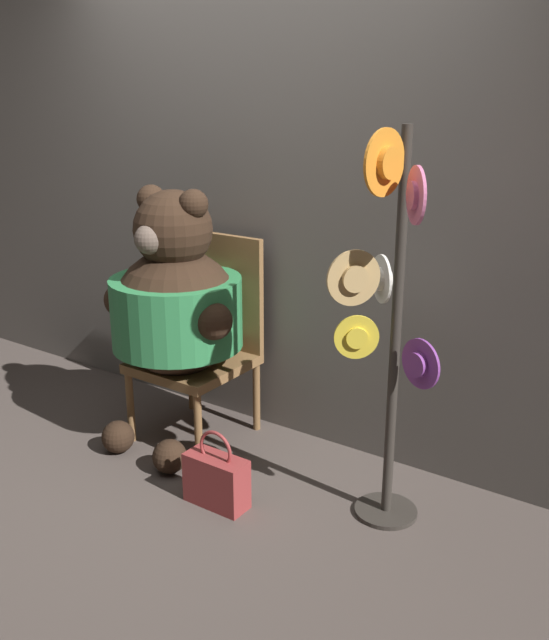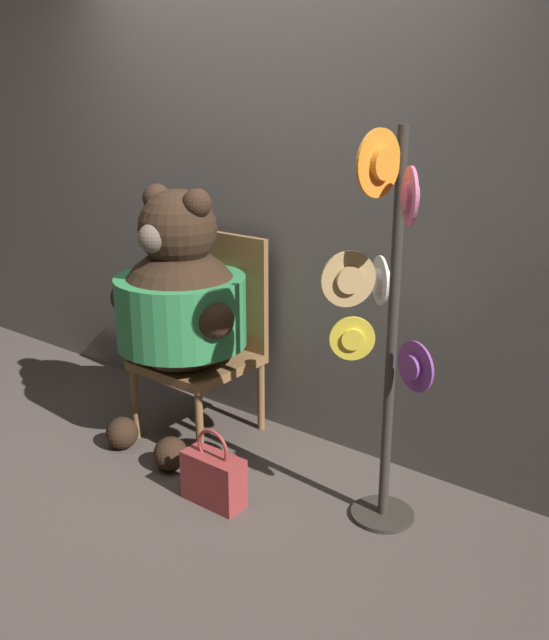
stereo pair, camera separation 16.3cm
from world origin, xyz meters
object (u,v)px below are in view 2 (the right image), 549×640
(hat_display_rack, at_px, (384,320))
(teddy_bear, at_px, (180,303))
(chair, at_px, (210,335))
(handbag_on_ground, at_px, (214,478))

(hat_display_rack, bearing_deg, teddy_bear, 177.78)
(chair, xyz_separation_m, teddy_bear, (-0.02, -0.20, 0.23))
(hat_display_rack, relative_size, handbag_on_ground, 4.57)
(chair, height_order, handbag_on_ground, chair)
(chair, distance_m, hat_display_rack, 1.27)
(teddy_bear, bearing_deg, chair, 83.29)
(handbag_on_ground, bearing_deg, chair, 132.79)
(teddy_bear, relative_size, handbag_on_ground, 3.68)
(teddy_bear, xyz_separation_m, hat_display_rack, (1.21, -0.05, 0.16))
(teddy_bear, distance_m, hat_display_rack, 1.22)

